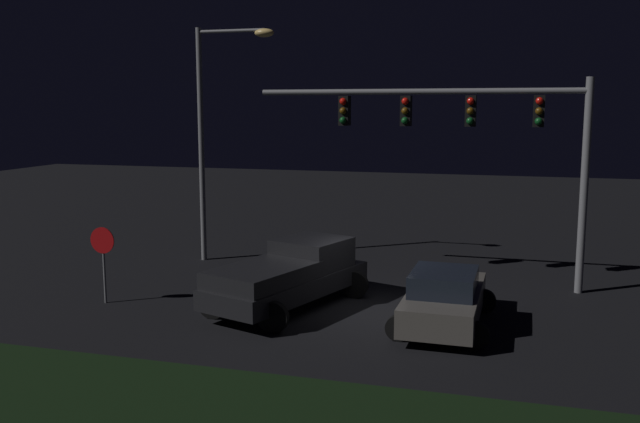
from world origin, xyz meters
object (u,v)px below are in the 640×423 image
(pickup_truck, at_px, (291,272))
(car_sedan, at_px, (444,298))
(traffic_signal_gantry, at_px, (471,126))
(stop_sign, at_px, (103,250))
(street_lamp_left, at_px, (216,116))

(pickup_truck, distance_m, car_sedan, 4.42)
(car_sedan, xyz_separation_m, traffic_signal_gantry, (0.26, 4.41, 4.29))
(car_sedan, relative_size, traffic_signal_gantry, 0.43)
(traffic_signal_gantry, bearing_deg, car_sedan, -93.35)
(pickup_truck, distance_m, traffic_signal_gantry, 7.20)
(pickup_truck, relative_size, car_sedan, 1.30)
(pickup_truck, relative_size, stop_sign, 2.58)
(traffic_signal_gantry, distance_m, stop_sign, 11.61)
(traffic_signal_gantry, bearing_deg, pickup_truck, -140.84)
(stop_sign, bearing_deg, traffic_signal_gantry, 26.59)
(pickup_truck, distance_m, street_lamp_left, 7.84)
(pickup_truck, height_order, traffic_signal_gantry, traffic_signal_gantry)
(pickup_truck, height_order, street_lamp_left, street_lamp_left)
(pickup_truck, xyz_separation_m, car_sedan, (4.37, -0.64, -0.26))
(traffic_signal_gantry, xyz_separation_m, street_lamp_left, (-9.06, 1.06, 0.27))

